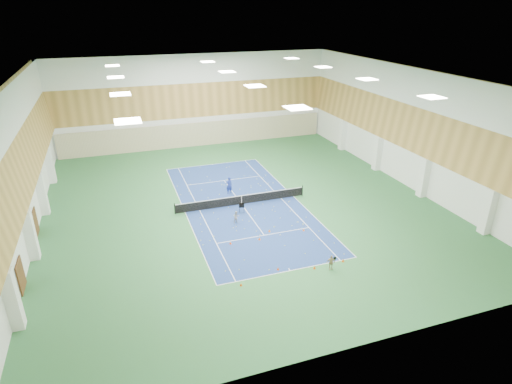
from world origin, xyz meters
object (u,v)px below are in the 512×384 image
at_px(child_apron, 331,262).
at_px(tennis_net, 242,199).
at_px(coach, 229,185).
at_px(child_court, 237,217).
at_px(ball_cart, 242,208).

bearing_deg(child_apron, tennis_net, 119.18).
bearing_deg(coach, child_apron, 94.28).
height_order(tennis_net, coach, coach).
relative_size(child_court, ball_cart, 1.28).
distance_m(tennis_net, ball_cart, 1.75).
relative_size(child_court, child_apron, 0.98).
xyz_separation_m(tennis_net, coach, (-0.42, 2.88, 0.36)).
distance_m(tennis_net, child_court, 3.83).
bearing_deg(child_court, coach, 62.15).
xyz_separation_m(coach, child_court, (-1.12, -6.38, -0.35)).
xyz_separation_m(child_court, ball_cart, (1.04, 1.82, -0.12)).
height_order(child_court, ball_cart, child_court).
xyz_separation_m(tennis_net, ball_cart, (-0.51, -1.68, -0.11)).
relative_size(tennis_net, ball_cart, 14.43).
bearing_deg(coach, ball_cart, 81.31).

